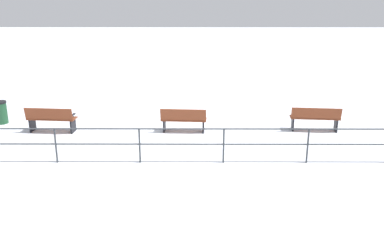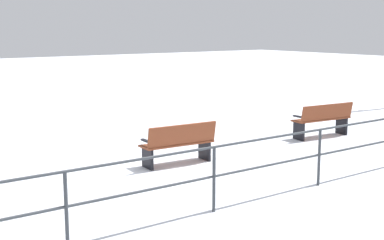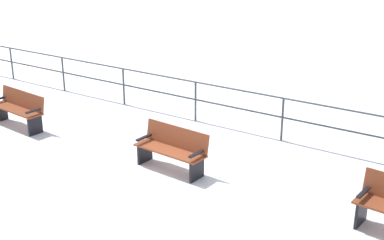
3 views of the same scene
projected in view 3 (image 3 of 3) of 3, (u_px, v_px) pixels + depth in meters
The scene contains 4 objects.
ground_plane at pixel (168, 172), 10.55m from camera, with size 80.00×80.00×0.00m, color white.
bench_second at pixel (18, 108), 12.80m from camera, with size 0.63×1.72×0.88m.
bench_third at pixel (172, 148), 10.52m from camera, with size 0.62×1.60×0.88m.
waterfront_railing at pixel (237, 102), 12.51m from camera, with size 0.05×21.53×1.04m.
Camera 3 is at (7.66, 5.72, 4.61)m, focal length 48.88 mm.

